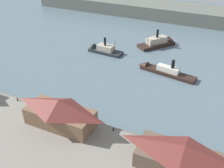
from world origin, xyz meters
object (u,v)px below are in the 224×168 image
(ferry_near_quay, at_px, (160,42))
(mooring_post_west, at_px, (136,138))
(ferry_shed_central_terminal, at_px, (183,157))
(ferry_moored_east, at_px, (161,70))
(mooring_post_center_east, at_px, (113,129))
(ferry_moored_west, at_px, (102,49))
(ferry_shed_west_terminal, at_px, (60,112))
(mooring_post_east, at_px, (17,99))

(ferry_near_quay, bearing_deg, mooring_post_west, -79.41)
(ferry_shed_central_terminal, bearing_deg, ferry_moored_east, 111.24)
(ferry_shed_central_terminal, distance_m, mooring_post_center_east, 21.25)
(ferry_moored_east, bearing_deg, ferry_near_quay, 106.46)
(ferry_moored_east, bearing_deg, ferry_moored_west, 166.04)
(ferry_shed_west_terminal, height_order, mooring_post_center_east, ferry_shed_west_terminal)
(ferry_shed_central_terminal, relative_size, ferry_near_quay, 1.13)
(mooring_post_center_east, bearing_deg, ferry_shed_central_terminal, -14.46)
(mooring_post_center_east, distance_m, ferry_moored_east, 41.38)
(ferry_shed_west_terminal, xyz_separation_m, ferry_near_quay, (9.39, 72.23, -4.04))
(ferry_shed_central_terminal, bearing_deg, mooring_post_east, 174.63)
(ferry_shed_central_terminal, xyz_separation_m, ferry_moored_east, (-18.09, 46.55, -3.83))
(ferry_shed_central_terminal, relative_size, ferry_moored_east, 0.88)
(ferry_shed_central_terminal, xyz_separation_m, mooring_post_west, (-13.22, 4.81, -3.27))
(ferry_moored_east, distance_m, ferry_moored_west, 31.89)
(mooring_post_west, bearing_deg, mooring_post_center_east, 176.50)
(mooring_post_west, bearing_deg, ferry_moored_east, 96.65)
(ferry_shed_west_terminal, bearing_deg, ferry_moored_west, 104.40)
(mooring_post_east, relative_size, mooring_post_west, 1.00)
(ferry_shed_west_terminal, height_order, ferry_moored_west, ferry_shed_west_terminal)
(mooring_post_east, xyz_separation_m, mooring_post_center_east, (35.29, 0.02, 0.00))
(mooring_post_east, relative_size, ferry_moored_west, 0.05)
(ferry_near_quay, bearing_deg, ferry_moored_west, -139.95)
(mooring_post_east, bearing_deg, ferry_moored_west, 82.37)
(ferry_moored_west, bearing_deg, ferry_shed_west_terminal, -75.60)
(ferry_shed_central_terminal, xyz_separation_m, mooring_post_east, (-55.62, 5.23, -3.27))
(mooring_post_center_east, height_order, mooring_post_west, same)
(ferry_moored_east, relative_size, ferry_moored_west, 1.41)
(mooring_post_west, distance_m, ferry_near_quay, 69.95)
(ferry_moored_west, bearing_deg, mooring_post_center_east, -59.63)
(ferry_moored_east, bearing_deg, ferry_shed_west_terminal, -111.00)
(ferry_moored_east, height_order, ferry_near_quay, ferry_near_quay)
(ferry_shed_west_terminal, xyz_separation_m, mooring_post_east, (-20.16, 3.90, -3.90))
(ferry_near_quay, bearing_deg, ferry_shed_central_terminal, -70.48)
(ferry_moored_east, bearing_deg, mooring_post_center_east, -93.10)
(mooring_post_west, relative_size, ferry_moored_west, 0.05)
(ferry_shed_west_terminal, xyz_separation_m, mooring_post_west, (22.23, 3.48, -3.90))
(ferry_shed_west_terminal, distance_m, ferry_moored_east, 48.65)
(ferry_shed_west_terminal, bearing_deg, ferry_moored_east, 69.00)
(ferry_shed_west_terminal, xyz_separation_m, ferry_shed_central_terminal, (35.46, -1.33, -0.63))
(mooring_post_west, bearing_deg, ferry_moored_west, 125.92)
(ferry_shed_central_terminal, xyz_separation_m, mooring_post_center_east, (-20.33, 5.24, -3.27))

